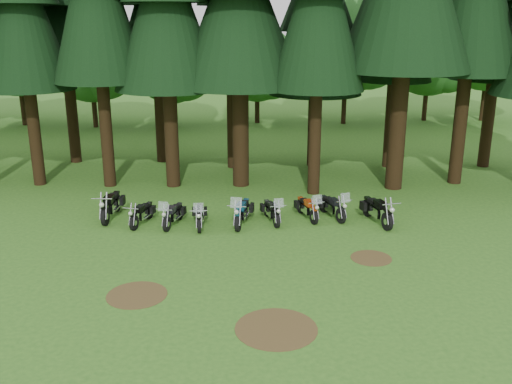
% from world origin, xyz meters
% --- Properties ---
extents(ground, '(120.00, 120.00, 0.00)m').
position_xyz_m(ground, '(0.00, 0.00, 0.00)').
color(ground, '#31681F').
rests_on(ground, ground).
extents(pine_back_4, '(4.94, 4.94, 13.78)m').
position_xyz_m(pine_back_4, '(4.04, 13.25, 8.25)').
color(pine_back_4, black).
rests_on(pine_back_4, ground).
extents(decid_1, '(7.91, 7.69, 9.88)m').
position_xyz_m(decid_1, '(-15.99, 25.76, 5.83)').
color(decid_1, black).
rests_on(decid_1, ground).
extents(decid_2, '(6.72, 6.53, 8.40)m').
position_xyz_m(decid_2, '(-10.43, 24.78, 4.95)').
color(decid_2, black).
rests_on(decid_2, ground).
extents(decid_3, '(6.12, 5.95, 7.65)m').
position_xyz_m(decid_3, '(-4.71, 25.13, 4.51)').
color(decid_3, black).
rests_on(decid_3, ground).
extents(decid_4, '(5.93, 5.76, 7.41)m').
position_xyz_m(decid_4, '(1.58, 26.32, 4.37)').
color(decid_4, black).
rests_on(decid_4, ground).
extents(decid_5, '(8.45, 8.21, 10.56)m').
position_xyz_m(decid_5, '(8.29, 25.71, 6.23)').
color(decid_5, black).
rests_on(decid_5, ground).
extents(decid_6, '(7.06, 6.86, 8.82)m').
position_xyz_m(decid_6, '(14.85, 27.01, 5.20)').
color(decid_6, black).
rests_on(decid_6, ground).
extents(decid_7, '(8.44, 8.20, 10.55)m').
position_xyz_m(decid_7, '(19.46, 26.83, 6.22)').
color(decid_7, black).
rests_on(decid_7, ground).
extents(dirt_patch_0, '(1.80, 1.80, 0.01)m').
position_xyz_m(dirt_patch_0, '(-3.00, -2.00, 0.01)').
color(dirt_patch_0, '#4C3D1E').
rests_on(dirt_patch_0, ground).
extents(dirt_patch_1, '(1.40, 1.40, 0.01)m').
position_xyz_m(dirt_patch_1, '(4.50, 0.50, 0.01)').
color(dirt_patch_1, '#4C3D1E').
rests_on(dirt_patch_1, ground).
extents(dirt_patch_2, '(2.20, 2.20, 0.01)m').
position_xyz_m(dirt_patch_2, '(1.00, -4.00, 0.01)').
color(dirt_patch_2, '#4C3D1E').
rests_on(dirt_patch_2, ground).
extents(motorcycle_0, '(0.40, 2.47, 1.00)m').
position_xyz_m(motorcycle_0, '(-5.20, 4.82, 0.51)').
color(motorcycle_0, black).
rests_on(motorcycle_0, ground).
extents(motorcycle_1, '(0.66, 1.94, 0.81)m').
position_xyz_m(motorcycle_1, '(-3.84, 4.06, 0.41)').
color(motorcycle_1, black).
rests_on(motorcycle_1, ground).
extents(motorcycle_2, '(0.74, 2.02, 1.27)m').
position_xyz_m(motorcycle_2, '(-2.59, 3.88, 0.43)').
color(motorcycle_2, black).
rests_on(motorcycle_2, ground).
extents(motorcycle_3, '(0.40, 2.02, 1.27)m').
position_xyz_m(motorcycle_3, '(-1.55, 3.73, 0.42)').
color(motorcycle_3, black).
rests_on(motorcycle_3, ground).
extents(motorcycle_4, '(0.74, 2.30, 1.45)m').
position_xyz_m(motorcycle_4, '(0.12, 3.94, 0.48)').
color(motorcycle_4, black).
rests_on(motorcycle_4, ground).
extents(motorcycle_5, '(0.70, 2.02, 1.27)m').
position_xyz_m(motorcycle_5, '(1.30, 4.18, 0.43)').
color(motorcycle_5, black).
rests_on(motorcycle_5, ground).
extents(motorcycle_6, '(0.82, 2.02, 1.29)m').
position_xyz_m(motorcycle_6, '(2.76, 4.53, 0.43)').
color(motorcycle_6, black).
rests_on(motorcycle_6, ground).
extents(motorcycle_7, '(0.97, 2.08, 1.34)m').
position_xyz_m(motorcycle_7, '(3.79, 4.62, 0.45)').
color(motorcycle_7, black).
rests_on(motorcycle_7, ground).
extents(motorcycle_8, '(0.73, 2.35, 0.97)m').
position_xyz_m(motorcycle_8, '(5.47, 3.95, 0.50)').
color(motorcycle_8, black).
rests_on(motorcycle_8, ground).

